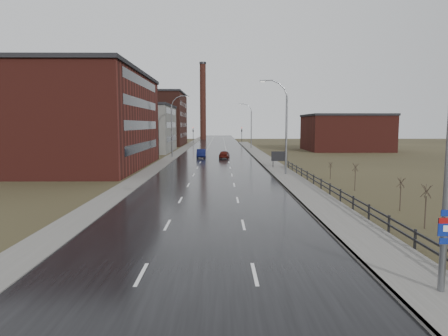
{
  "coord_description": "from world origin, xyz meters",
  "views": [
    {
      "loc": [
        0.91,
        -11.63,
        6.11
      ],
      "look_at": [
        1.18,
        16.77,
        3.0
      ],
      "focal_mm": 32.0,
      "sensor_mm": 36.0,
      "label": 1
    }
  ],
  "objects_px": {
    "car_near": "(201,154)",
    "car_far": "(224,155)",
    "billboard": "(279,157)",
    "streetlight_main": "(441,126)"
  },
  "relations": [
    {
      "from": "car_near",
      "to": "car_far",
      "type": "bearing_deg",
      "value": -22.2
    },
    {
      "from": "billboard",
      "to": "car_near",
      "type": "distance_m",
      "value": 21.41
    },
    {
      "from": "streetlight_main",
      "to": "billboard",
      "type": "relative_size",
      "value": 5.04
    },
    {
      "from": "car_near",
      "to": "billboard",
      "type": "bearing_deg",
      "value": -58.3
    },
    {
      "from": "streetlight_main",
      "to": "billboard",
      "type": "distance_m",
      "value": 41.69
    },
    {
      "from": "streetlight_main",
      "to": "billboard",
      "type": "height_order",
      "value": "streetlight_main"
    },
    {
      "from": "streetlight_main",
      "to": "car_far",
      "type": "relative_size",
      "value": 2.95
    },
    {
      "from": "streetlight_main",
      "to": "billboard",
      "type": "xyz_separation_m",
      "value": [
        0.63,
        41.45,
        -4.41
      ]
    },
    {
      "from": "billboard",
      "to": "car_near",
      "type": "height_order",
      "value": "billboard"
    },
    {
      "from": "car_near",
      "to": "car_far",
      "type": "height_order",
      "value": "car_near"
    }
  ]
}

